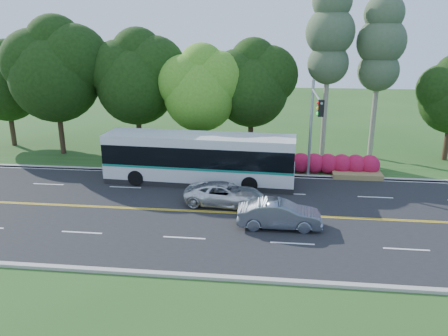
# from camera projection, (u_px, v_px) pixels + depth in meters

# --- Properties ---
(ground) EXTENTS (120.00, 120.00, 0.00)m
(ground) POSITION_uv_depth(u_px,v_px,m) (204.00, 212.00, 25.67)
(ground) COLOR #224D19
(ground) RESTS_ON ground
(road) EXTENTS (60.00, 14.00, 0.02)m
(road) POSITION_uv_depth(u_px,v_px,m) (204.00, 212.00, 25.67)
(road) COLOR black
(road) RESTS_ON ground
(curb_north) EXTENTS (60.00, 0.30, 0.15)m
(curb_north) POSITION_uv_depth(u_px,v_px,m) (219.00, 173.00, 32.43)
(curb_north) COLOR #A9A298
(curb_north) RESTS_ON ground
(curb_south) EXTENTS (60.00, 0.30, 0.15)m
(curb_south) POSITION_uv_depth(u_px,v_px,m) (179.00, 275.00, 18.87)
(curb_south) COLOR #A9A298
(curb_south) RESTS_ON ground
(grass_verge) EXTENTS (60.00, 4.00, 0.10)m
(grass_verge) POSITION_uv_depth(u_px,v_px,m) (222.00, 166.00, 34.19)
(grass_verge) COLOR #224D19
(grass_verge) RESTS_ON ground
(lane_markings) EXTENTS (57.60, 13.82, 0.00)m
(lane_markings) POSITION_uv_depth(u_px,v_px,m) (203.00, 211.00, 25.68)
(lane_markings) COLOR gold
(lane_markings) RESTS_ON road
(tree_row) EXTENTS (44.70, 9.10, 13.84)m
(tree_row) POSITION_uv_depth(u_px,v_px,m) (164.00, 75.00, 35.70)
(tree_row) COLOR #321C16
(tree_row) RESTS_ON ground
(bougainvillea_hedge) EXTENTS (9.50, 2.25, 1.50)m
(bougainvillea_hedge) POSITION_uv_depth(u_px,v_px,m) (317.00, 164.00, 32.41)
(bougainvillea_hedge) COLOR maroon
(bougainvillea_hedge) RESTS_ON ground
(traffic_signal) EXTENTS (0.42, 6.10, 7.00)m
(traffic_signal) POSITION_uv_depth(u_px,v_px,m) (314.00, 118.00, 28.69)
(traffic_signal) COLOR #989BA0
(traffic_signal) RESTS_ON ground
(transit_bus) EXTENTS (13.17, 3.54, 3.41)m
(transit_bus) POSITION_uv_depth(u_px,v_px,m) (199.00, 159.00, 30.05)
(transit_bus) COLOR silver
(transit_bus) RESTS_ON road
(sedan) EXTENTS (4.52, 1.64, 1.48)m
(sedan) POSITION_uv_depth(u_px,v_px,m) (279.00, 214.00, 23.41)
(sedan) COLOR slate
(sedan) RESTS_ON road
(suv) EXTENTS (5.01, 2.61, 1.35)m
(suv) POSITION_uv_depth(u_px,v_px,m) (225.00, 194.00, 26.50)
(suv) COLOR silver
(suv) RESTS_ON road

